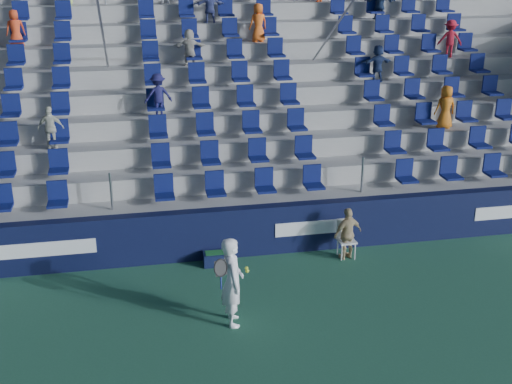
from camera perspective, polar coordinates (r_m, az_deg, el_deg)
The scene contains 7 objects.
ground at distance 12.65m, azimuth 1.57°, elevation -11.77°, with size 70.00×70.00×0.00m, color #296146.
sponsor_wall at distance 15.08m, azimuth -0.99°, elevation -3.50°, with size 24.00×0.32×1.20m.
grandstand at distance 19.36m, azimuth -3.68°, elevation 6.80°, with size 24.00×8.17×6.63m.
tennis_player at distance 12.28m, azimuth -2.12°, elevation -7.95°, with size 0.69×0.67×1.80m.
line_judge_chair at distance 15.21m, azimuth 7.96°, elevation -3.83°, with size 0.42×0.43×0.91m.
line_judge at distance 15.04m, azimuth 8.16°, elevation -3.67°, with size 0.74×0.31×1.26m, color tan.
ball_bin at distance 14.81m, azimuth -3.63°, elevation -5.87°, with size 0.56×0.37×0.31m.
Camera 1 is at (-2.37, -10.39, 6.80)m, focal length 45.00 mm.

